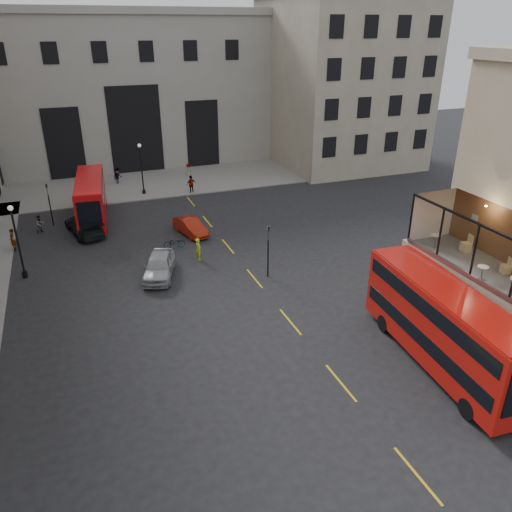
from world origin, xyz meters
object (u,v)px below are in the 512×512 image
object	(u,v)px
street_lamp_a	(19,246)
bus_near	(444,323)
traffic_light_far	(49,199)
cafe_table_mid	(482,271)
pedestrian_e	(13,240)
car_b	(190,227)
bicycle	(174,243)
traffic_light_near	(268,245)
car_c	(84,225)
pedestrian_d	(188,170)
cafe_table_far	(436,239)
pedestrian_a	(40,224)
cyclist	(198,249)
pedestrian_b	(118,176)
cafe_chair_c	(506,268)
cafe_chair_d	(466,246)
street_lamp_b	(142,172)
pedestrian_c	(191,184)
car_a	(159,266)
bus_far	(91,197)

from	to	relation	value
street_lamp_a	bus_near	size ratio (longest dim) A/B	0.48
traffic_light_far	cafe_table_mid	bearing A→B (deg)	-54.19
traffic_light_far	pedestrian_e	size ratio (longest dim) A/B	2.11
car_b	pedestrian_e	world-z (taller)	pedestrian_e
traffic_light_far	bicycle	xyz separation A→B (m)	(8.95, -8.66, -1.99)
traffic_light_near	car_c	xyz separation A→B (m)	(-11.47, 12.97, -1.62)
pedestrian_d	cafe_table_far	bearing A→B (deg)	-176.74
pedestrian_d	pedestrian_e	size ratio (longest dim) A/B	0.85
pedestrian_a	pedestrian_e	world-z (taller)	pedestrian_e
traffic_light_far	cafe_table_mid	xyz separation A→B (m)	(20.43, -28.32, 2.63)
cyclist	pedestrian_b	xyz separation A→B (m)	(-3.22, 22.31, 0.07)
traffic_light_near	car_b	world-z (taller)	traffic_light_near
cafe_chair_c	pedestrian_a	bearing A→B (deg)	130.65
street_lamp_a	cafe_chair_d	bearing A→B (deg)	-32.53
cafe_table_mid	cafe_table_far	xyz separation A→B (m)	(0.50, 4.12, 0.02)
pedestrian_e	cafe_table_far	size ratio (longest dim) A/B	2.49
traffic_light_far	pedestrian_b	size ratio (longest dim) A/B	2.03
traffic_light_far	bicycle	world-z (taller)	traffic_light_far
cyclist	cafe_table_mid	xyz separation A→B (m)	(10.25, -16.77, 4.19)
pedestrian_d	cafe_chair_c	size ratio (longest dim) A/B	1.83
street_lamp_b	car_c	bearing A→B (deg)	-125.63
pedestrian_c	pedestrian_e	bearing A→B (deg)	11.73
cyclist	pedestrian_b	bearing A→B (deg)	13.08
traffic_light_far	pedestrian_a	world-z (taller)	traffic_light_far
bus_near	cyclist	distance (m)	18.84
car_a	cyclist	bearing A→B (deg)	45.45
car_b	street_lamp_a	bearing A→B (deg)	-178.16
bus_near	pedestrian_e	distance (m)	31.96
pedestrian_d	cafe_table_mid	world-z (taller)	cafe_table_mid
pedestrian_e	street_lamp_a	bearing A→B (deg)	3.51
pedestrian_d	pedestrian_e	distance (m)	23.88
pedestrian_a	pedestrian_b	xyz separation A→B (m)	(7.94, 12.19, 0.16)
traffic_light_far	pedestrian_c	bearing A→B (deg)	18.73
pedestrian_b	street_lamp_a	bearing A→B (deg)	-160.38
street_lamp_a	car_b	xyz separation A→B (m)	(12.88, 3.65, -1.72)
street_lamp_a	cafe_table_mid	world-z (taller)	street_lamp_a
bicycle	cafe_table_far	size ratio (longest dim) A/B	2.29
cyclist	pedestrian_b	distance (m)	22.54
pedestrian_c	bicycle	bearing A→B (deg)	52.44
traffic_light_near	cafe_chair_d	bearing A→B (deg)	-49.18
car_a	bicycle	world-z (taller)	car_a
pedestrian_d	cafe_table_mid	bearing A→B (deg)	-178.43
bus_far	car_c	world-z (taller)	bus_far
pedestrian_b	pedestrian_c	size ratio (longest dim) A/B	0.98
bicycle	cafe_table_mid	size ratio (longest dim) A/B	2.41
street_lamp_b	street_lamp_a	bearing A→B (deg)	-124.51
pedestrian_a	traffic_light_far	bearing A→B (deg)	30.73
cafe_chair_c	pedestrian_b	bearing A→B (deg)	111.15
bus_near	pedestrian_a	distance (m)	33.30
pedestrian_b	cafe_table_mid	bearing A→B (deg)	-118.01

